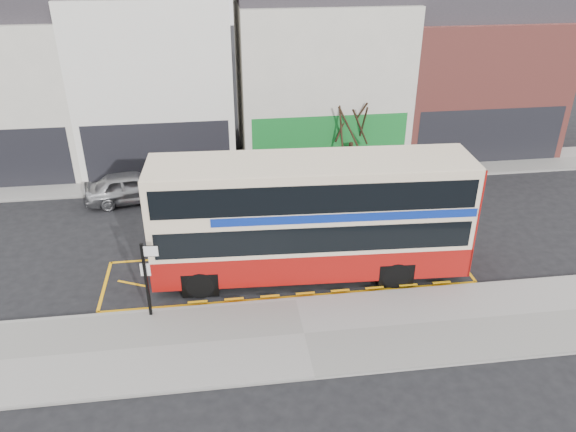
{
  "coord_description": "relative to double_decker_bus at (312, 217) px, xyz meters",
  "views": [
    {
      "loc": [
        -2.46,
        -16.64,
        12.23
      ],
      "look_at": [
        0.04,
        2.0,
        2.27
      ],
      "focal_mm": 35.0,
      "sensor_mm": 36.0,
      "label": 1
    }
  ],
  "objects": [
    {
      "name": "terrace_far_left",
      "position": [
        -14.36,
        13.53,
        2.36
      ],
      "size": [
        8.0,
        8.01,
        10.8
      ],
      "color": "beige",
      "rests_on": "ground"
    },
    {
      "name": "car_silver",
      "position": [
        -7.54,
        7.38,
        -1.71
      ],
      "size": [
        4.66,
        2.49,
        1.51
      ],
      "primitive_type": "imported",
      "rotation": [
        0.0,
        0.0,
        1.74
      ],
      "color": "#99999D",
      "rests_on": "ground"
    },
    {
      "name": "car_white",
      "position": [
        4.65,
        7.39,
        -1.75
      ],
      "size": [
        5.28,
        3.18,
        1.43
      ],
      "primitive_type": "imported",
      "rotation": [
        0.0,
        0.0,
        1.82
      ],
      "color": "white",
      "rests_on": "ground"
    },
    {
      "name": "bus_stop_post",
      "position": [
        -5.89,
        -2.05,
        -0.6
      ],
      "size": [
        0.7,
        0.16,
        2.83
      ],
      "rotation": [
        0.0,
        0.0,
        -0.1
      ],
      "color": "black",
      "rests_on": "pavement"
    },
    {
      "name": "terrace_green_shop",
      "position": [
        2.64,
        13.53,
        2.61
      ],
      "size": [
        9.0,
        8.01,
        11.3
      ],
      "color": "beige",
      "rests_on": "ground"
    },
    {
      "name": "far_pavement",
      "position": [
        -0.86,
        9.54,
        -2.39
      ],
      "size": [
        50.0,
        3.0,
        0.15
      ],
      "primitive_type": "cube",
      "color": "gray",
      "rests_on": "ground"
    },
    {
      "name": "pavement",
      "position": [
        -0.86,
        -3.76,
        -2.39
      ],
      "size": [
        40.0,
        4.0,
        0.15
      ],
      "primitive_type": "cube",
      "color": "gray",
      "rests_on": "ground"
    },
    {
      "name": "terrace_left",
      "position": [
        -6.36,
        13.53,
        2.86
      ],
      "size": [
        8.0,
        8.01,
        11.8
      ],
      "color": "silver",
      "rests_on": "ground"
    },
    {
      "name": "ground",
      "position": [
        -0.86,
        -1.46,
        -2.47
      ],
      "size": [
        120.0,
        120.0,
        0.0
      ],
      "primitive_type": "plane",
      "color": "black",
      "rests_on": "ground"
    },
    {
      "name": "double_decker_bus",
      "position": [
        0.0,
        0.0,
        0.0
      ],
      "size": [
        11.85,
        3.24,
        4.69
      ],
      "rotation": [
        0.0,
        0.0,
        -0.05
      ],
      "color": "beige",
      "rests_on": "ground"
    },
    {
      "name": "terrace_right",
      "position": [
        11.64,
        13.53,
        2.11
      ],
      "size": [
        9.0,
        8.01,
        10.3
      ],
      "color": "#A04840",
      "rests_on": "ground"
    },
    {
      "name": "street_tree_right",
      "position": [
        3.68,
        9.08,
        0.93
      ],
      "size": [
        2.31,
        2.31,
        4.99
      ],
      "color": "#2F2014",
      "rests_on": "ground"
    },
    {
      "name": "road_markings",
      "position": [
        -0.86,
        0.14,
        -2.46
      ],
      "size": [
        14.0,
        3.4,
        0.01
      ],
      "primitive_type": null,
      "color": "#FFAE0D",
      "rests_on": "ground"
    },
    {
      "name": "kerb",
      "position": [
        -0.86,
        -1.83,
        -2.39
      ],
      "size": [
        40.0,
        0.15,
        0.15
      ],
      "primitive_type": "cube",
      "color": "gray",
      "rests_on": "ground"
    },
    {
      "name": "car_grey",
      "position": [
        -0.12,
        7.29,
        -1.83
      ],
      "size": [
        4.06,
        2.03,
        1.28
      ],
      "primitive_type": "imported",
      "rotation": [
        0.0,
        0.0,
        1.39
      ],
      "color": "#3E3E45",
      "rests_on": "ground"
    }
  ]
}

